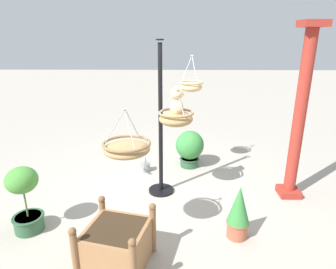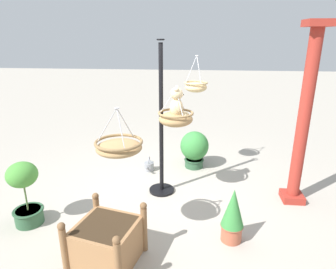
% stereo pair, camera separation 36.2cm
% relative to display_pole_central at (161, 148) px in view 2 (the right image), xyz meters
% --- Properties ---
extents(ground_plane, '(40.00, 40.00, 0.00)m').
position_rel_display_pole_central_xyz_m(ground_plane, '(0.10, 0.04, -0.82)').
color(ground_plane, '#A8A093').
extents(display_pole_central, '(0.44, 0.44, 2.58)m').
position_rel_display_pole_central_xyz_m(display_pole_central, '(0.00, 0.00, 0.00)').
color(display_pole_central, black).
rests_on(display_pole_central, ground).
extents(hanging_basket_with_teddy, '(0.56, 0.56, 0.59)m').
position_rel_display_pole_central_xyz_m(hanging_basket_with_teddy, '(0.15, 0.25, 0.57)').
color(hanging_basket_with_teddy, '#A37F51').
extents(teddy_bear, '(0.34, 0.31, 0.49)m').
position_rel_display_pole_central_xyz_m(teddy_bear, '(0.15, 0.27, 0.79)').
color(teddy_bear, '#D1B789').
extents(hanging_basket_left_high, '(0.44, 0.44, 0.68)m').
position_rel_display_pole_central_xyz_m(hanging_basket_left_high, '(-0.94, 0.55, 0.90)').
color(hanging_basket_left_high, tan).
extents(hanging_basket_right_low, '(0.58, 0.58, 0.58)m').
position_rel_display_pole_central_xyz_m(hanging_basket_right_low, '(1.38, -0.34, 0.54)').
color(hanging_basket_right_low, '#A37F51').
extents(greenhouse_pillar_left, '(0.36, 0.36, 2.84)m').
position_rel_display_pole_central_xyz_m(greenhouse_pillar_left, '(0.08, 2.21, 0.55)').
color(greenhouse_pillar_left, '#9E2D23').
rests_on(greenhouse_pillar_left, ground).
extents(wooden_planter_box, '(0.90, 0.91, 0.69)m').
position_rel_display_pole_central_xyz_m(wooden_planter_box, '(1.77, -0.45, -0.54)').
color(wooden_planter_box, '#9E7047').
rests_on(wooden_planter_box, ground).
extents(potted_plant_fern_front, '(0.58, 0.58, 0.77)m').
position_rel_display_pole_central_xyz_m(potted_plant_fern_front, '(-1.08, 0.55, -0.39)').
color(potted_plant_fern_front, '#2D5638').
rests_on(potted_plant_fern_front, ground).
extents(potted_plant_tall_leafy, '(0.43, 0.43, 0.97)m').
position_rel_display_pole_central_xyz_m(potted_plant_tall_leafy, '(1.13, -1.82, -0.30)').
color(potted_plant_tall_leafy, '#2D5638').
rests_on(potted_plant_tall_leafy, ground).
extents(potted_plant_bushy_green, '(0.31, 0.31, 0.77)m').
position_rel_display_pole_central_xyz_m(potted_plant_bushy_green, '(1.22, 1.09, -0.43)').
color(potted_plant_bushy_green, '#AD563D').
rests_on(potted_plant_bushy_green, ground).
extents(watering_can, '(0.35, 0.20, 0.30)m').
position_rel_display_pole_central_xyz_m(watering_can, '(-0.80, -0.36, -0.71)').
color(watering_can, gray).
rests_on(watering_can, ground).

